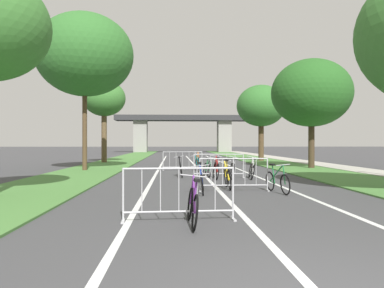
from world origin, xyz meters
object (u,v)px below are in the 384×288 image
object	(u,v)px
tree_left_pine_near	(85,55)
bicycle_purple_2	(193,206)
bicycle_orange_8	(198,163)
bicycle_green_10	(207,169)
bicycle_black_3	(181,168)
bicycle_teal_7	(198,164)
crowd_barrier_third	(219,166)
bicycle_red_9	(216,170)
crowd_barrier_fourth	(183,161)
crowd_barrier_nearest	(179,194)
bicycle_white_6	(252,170)
tree_right_cypress_far	(311,93)
tree_left_oak_near	(104,99)
bicycle_silver_5	(232,170)
tree_right_maple_mid	(261,106)
bicycle_yellow_1	(227,177)
bicycle_blue_4	(202,181)
crowd_barrier_second	(234,175)
bicycle_green_0	(277,181)

from	to	relation	value
tree_left_pine_near	bicycle_purple_2	xyz separation A→B (m)	(5.20, -14.09, -5.96)
bicycle_orange_8	tree_left_pine_near	bearing A→B (deg)	-162.00
bicycle_green_10	bicycle_purple_2	bearing A→B (deg)	75.71
bicycle_black_3	bicycle_orange_8	size ratio (longest dim) A/B	1.00
bicycle_teal_7	bicycle_green_10	size ratio (longest dim) A/B	1.08
crowd_barrier_third	bicycle_red_9	world-z (taller)	crowd_barrier_third
crowd_barrier_fourth	crowd_barrier_nearest	bearing A→B (deg)	-91.65
bicycle_white_6	tree_right_cypress_far	bearing A→B (deg)	57.98
tree_left_oak_near	tree_left_pine_near	bearing A→B (deg)	-86.87
tree_left_pine_near	crowd_barrier_fourth	distance (m)	7.90
bicycle_teal_7	tree_right_cypress_far	bearing A→B (deg)	-155.40
crowd_barrier_nearest	bicycle_red_9	xyz separation A→B (m)	(1.71, 8.69, -0.13)
crowd_barrier_fourth	bicycle_green_10	xyz separation A→B (m)	(1.01, -4.19, -0.17)
crowd_barrier_fourth	bicycle_silver_5	bearing A→B (deg)	-68.77
tree_left_pine_near	tree_right_maple_mid	xyz separation A→B (m)	(12.14, 10.44, -1.73)
bicycle_yellow_1	bicycle_orange_8	size ratio (longest dim) A/B	0.98
crowd_barrier_nearest	bicycle_black_3	bearing A→B (deg)	88.72
crowd_barrier_third	bicycle_orange_8	bearing A→B (deg)	96.40
tree_right_cypress_far	crowd_barrier_fourth	distance (m)	8.74
crowd_barrier_fourth	bicycle_yellow_1	size ratio (longest dim) A/B	1.31
crowd_barrier_third	bicycle_blue_4	world-z (taller)	crowd_barrier_third
tree_right_cypress_far	crowd_barrier_second	distance (m)	12.71
tree_right_cypress_far	bicycle_yellow_1	bearing A→B (deg)	-123.34
tree_right_maple_mid	bicycle_green_10	world-z (taller)	tree_right_maple_mid
bicycle_teal_7	bicycle_red_9	bearing A→B (deg)	106.98
crowd_barrier_second	bicycle_white_6	distance (m)	4.28
tree_left_pine_near	bicycle_silver_5	size ratio (longest dim) A/B	4.90
crowd_barrier_third	bicycle_orange_8	size ratio (longest dim) A/B	1.28
tree_left_oak_near	tree_right_maple_mid	distance (m)	12.76
crowd_barrier_nearest	bicycle_silver_5	distance (m)	9.01
bicycle_black_3	bicycle_silver_5	world-z (taller)	bicycle_silver_5
tree_right_cypress_far	bicycle_black_3	xyz separation A→B (m)	(-7.89, -5.25, -4.11)
tree_left_pine_near	crowd_barrier_third	size ratio (longest dim) A/B	3.82
tree_left_oak_near	bicycle_orange_8	distance (m)	11.24
bicycle_silver_5	bicycle_white_6	size ratio (longest dim) A/B	1.04
crowd_barrier_second	bicycle_red_9	xyz separation A→B (m)	(-0.11, 4.09, -0.13)
crowd_barrier_nearest	crowd_barrier_second	world-z (taller)	same
tree_left_oak_near	bicycle_teal_7	xyz separation A→B (m)	(6.66, -8.80, -4.52)
crowd_barrier_nearest	bicycle_white_6	distance (m)	9.23
crowd_barrier_second	bicycle_green_10	world-z (taller)	crowd_barrier_second
crowd_barrier_third	bicycle_purple_2	bearing A→B (deg)	-99.53
tree_right_cypress_far	crowd_barrier_fourth	size ratio (longest dim) A/B	2.90
bicycle_white_6	bicycle_orange_8	xyz separation A→B (m)	(-1.92, 5.63, 0.02)
bicycle_yellow_1	bicycle_green_10	bearing A→B (deg)	94.91
crowd_barrier_nearest	tree_right_maple_mid	bearing A→B (deg)	73.37
bicycle_purple_2	crowd_barrier_second	bearing A→B (deg)	70.60
bicycle_teal_7	bicycle_green_0	bearing A→B (deg)	112.38
crowd_barrier_fourth	bicycle_purple_2	distance (m)	14.28
bicycle_silver_5	bicycle_teal_7	world-z (taller)	bicycle_silver_5
bicycle_white_6	crowd_barrier_nearest	bearing A→B (deg)	-104.60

